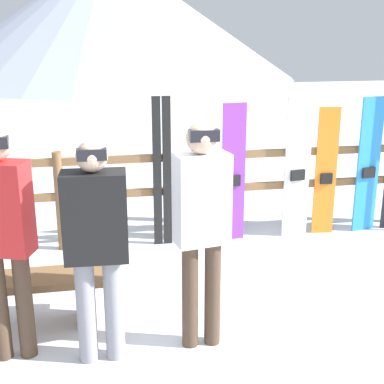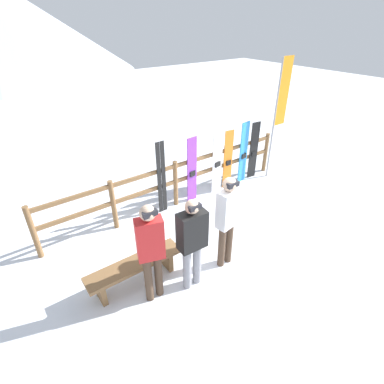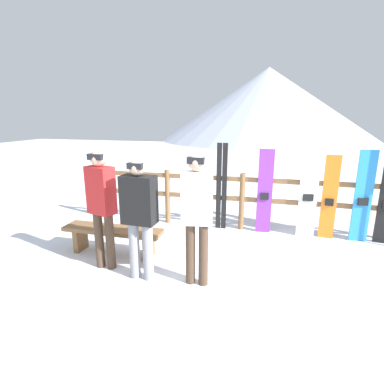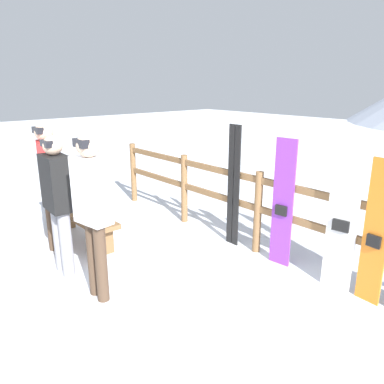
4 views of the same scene
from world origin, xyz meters
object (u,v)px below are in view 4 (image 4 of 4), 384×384
object	(u,v)px
snowboard_orange	(376,234)
ski_pair_black	(234,186)
person_red	(49,178)
person_black	(58,197)
person_white	(93,205)
snowboard_purple	(283,204)
snowboard_white	(343,218)
bench	(81,219)

from	to	relation	value
snowboard_orange	ski_pair_black	bearing A→B (deg)	179.89
person_red	person_black	bearing A→B (deg)	-12.67
person_white	person_red	xyz separation A→B (m)	(-1.34, 0.09, -0.01)
snowboard_purple	snowboard_white	distance (m)	0.73
person_red	person_black	distance (m)	0.63
ski_pair_black	snowboard_orange	bearing A→B (deg)	-0.11
person_white	snowboard_orange	bearing A→B (deg)	47.34
bench	snowboard_purple	size ratio (longest dim) A/B	1.01
snowboard_orange	snowboard_purple	bearing A→B (deg)	180.00
bench	snowboard_orange	xyz separation A→B (m)	(3.28, 1.50, 0.40)
snowboard_purple	person_red	bearing A→B (deg)	-137.75
person_white	person_black	size ratio (longest dim) A/B	1.06
snowboard_white	person_white	bearing A→B (deg)	-126.87
ski_pair_black	snowboard_purple	world-z (taller)	ski_pair_black
person_black	snowboard_purple	bearing A→B (deg)	53.84
bench	snowboard_orange	bearing A→B (deg)	24.57
person_black	snowboard_purple	distance (m)	2.54
person_red	snowboard_purple	world-z (taller)	person_red
person_white	snowboard_purple	bearing A→B (deg)	69.02
ski_pair_black	person_black	bearing A→B (deg)	-109.21
bench	snowboard_orange	distance (m)	3.63
person_black	bench	bearing A→B (deg)	142.42
bench	snowboard_purple	world-z (taller)	snowboard_purple
bench	snowboard_orange	world-z (taller)	snowboard_orange
snowboard_white	ski_pair_black	bearing A→B (deg)	179.87
bench	person_white	distance (m)	1.67
person_red	snowboard_orange	xyz separation A→B (m)	(3.18, 1.91, -0.26)
person_white	person_black	world-z (taller)	person_white
ski_pair_black	snowboard_purple	distance (m)	0.78
person_red	ski_pair_black	bearing A→B (deg)	55.37
ski_pair_black	person_red	bearing A→B (deg)	-124.63
bench	snowboard_white	xyz separation A→B (m)	(2.94, 1.50, 0.47)
ski_pair_black	snowboard_purple	bearing A→B (deg)	-0.25
ski_pair_black	snowboard_white	distance (m)	1.51
bench	snowboard_purple	distance (m)	2.70
bench	person_white	bearing A→B (deg)	-18.99
person_red	snowboard_orange	size ratio (longest dim) A/B	1.14
person_black	snowboard_orange	distance (m)	3.29
person_black	snowboard_orange	bearing A→B (deg)	38.54
bench	person_black	world-z (taller)	person_black
person_white	snowboard_orange	xyz separation A→B (m)	(1.84, 2.00, -0.27)
snowboard_white	snowboard_orange	xyz separation A→B (m)	(0.34, -0.00, -0.06)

